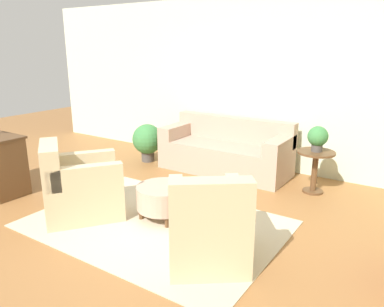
{
  "coord_description": "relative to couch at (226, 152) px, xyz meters",
  "views": [
    {
      "loc": [
        2.54,
        -3.08,
        2.0
      ],
      "look_at": [
        0.15,
        0.55,
        0.75
      ],
      "focal_mm": 35.0,
      "sensor_mm": 36.0,
      "label": 1
    }
  ],
  "objects": [
    {
      "name": "couch",
      "position": [
        0.0,
        0.0,
        0.0
      ],
      "size": [
        2.11,
        0.85,
        0.87
      ],
      "color": "tan",
      "rests_on": "ground_plane"
    },
    {
      "name": "potted_plant_on_side_table",
      "position": [
        1.5,
        -0.16,
        0.48
      ],
      "size": [
        0.28,
        0.28,
        0.35
      ],
      "color": "#4C4742",
      "rests_on": "side_table"
    },
    {
      "name": "armchair_left",
      "position": [
        -0.65,
        -2.5,
        0.04
      ],
      "size": [
        1.1,
        1.13,
        0.92
      ],
      "color": "#C6B289",
      "rests_on": "rug"
    },
    {
      "name": "armchair_right",
      "position": [
        1.15,
        -2.5,
        0.04
      ],
      "size": [
        1.1,
        1.13,
        0.92
      ],
      "color": "#C6B289",
      "rests_on": "rug"
    },
    {
      "name": "wall_back",
      "position": [
        0.25,
        0.61,
        1.07
      ],
      "size": [
        9.43,
        0.12,
        2.8
      ],
      "color": "beige",
      "rests_on": "ground_plane"
    },
    {
      "name": "rug",
      "position": [
        0.25,
        -2.17,
        -0.32
      ],
      "size": [
        2.86,
        2.01,
        0.01
      ],
      "color": "beige",
      "rests_on": "ground_plane"
    },
    {
      "name": "side_table",
      "position": [
        1.5,
        -0.16,
        0.08
      ],
      "size": [
        0.52,
        0.52,
        0.6
      ],
      "color": "brown",
      "rests_on": "ground_plane"
    },
    {
      "name": "potted_plant_floor",
      "position": [
        -1.43,
        -0.28,
        0.06
      ],
      "size": [
        0.53,
        0.53,
        0.67
      ],
      "color": "#4C4742",
      "rests_on": "ground_plane"
    },
    {
      "name": "ottoman_table",
      "position": [
        0.23,
        -1.98,
        -0.06
      ],
      "size": [
        0.64,
        0.64,
        0.39
      ],
      "color": "tan",
      "rests_on": "rug"
    },
    {
      "name": "ground_plane",
      "position": [
        0.25,
        -2.17,
        -0.33
      ],
      "size": [
        16.0,
        16.0,
        0.0
      ],
      "primitive_type": "plane",
      "color": "#996638"
    }
  ]
}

